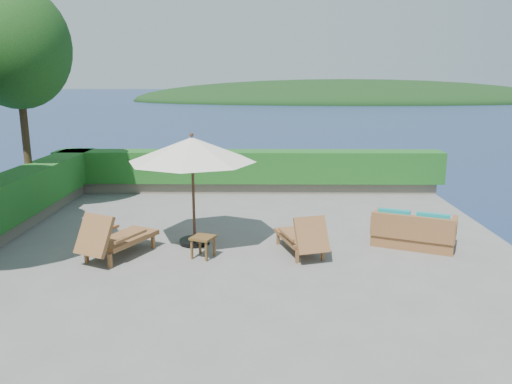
{
  "coord_description": "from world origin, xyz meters",
  "views": [
    {
      "loc": [
        0.44,
        -10.26,
        3.64
      ],
      "look_at": [
        0.3,
        0.8,
        1.1
      ],
      "focal_mm": 35.0,
      "sensor_mm": 36.0,
      "label": 1
    }
  ],
  "objects_px": {
    "patio_umbrella": "(192,151)",
    "lounge_right": "(302,237)",
    "lounge_left": "(115,238)",
    "side_table": "(203,240)",
    "wicker_loveseat": "(413,232)"
  },
  "relations": [
    {
      "from": "side_table",
      "to": "wicker_loveseat",
      "type": "bearing_deg",
      "value": 9.51
    },
    {
      "from": "lounge_right",
      "to": "wicker_loveseat",
      "type": "height_order",
      "value": "lounge_right"
    },
    {
      "from": "lounge_left",
      "to": "side_table",
      "type": "xyz_separation_m",
      "value": [
        1.81,
        0.02,
        -0.05
      ]
    },
    {
      "from": "lounge_left",
      "to": "side_table",
      "type": "bearing_deg",
      "value": 26.99
    },
    {
      "from": "patio_umbrella",
      "to": "lounge_right",
      "type": "bearing_deg",
      "value": -15.43
    },
    {
      "from": "wicker_loveseat",
      "to": "lounge_left",
      "type": "bearing_deg",
      "value": -149.86
    },
    {
      "from": "lounge_left",
      "to": "patio_umbrella",
      "type": "bearing_deg",
      "value": 56.84
    },
    {
      "from": "lounge_left",
      "to": "lounge_right",
      "type": "bearing_deg",
      "value": 29.92
    },
    {
      "from": "patio_umbrella",
      "to": "lounge_left",
      "type": "relative_size",
      "value": 1.49
    },
    {
      "from": "wicker_loveseat",
      "to": "lounge_right",
      "type": "bearing_deg",
      "value": -144.66
    },
    {
      "from": "side_table",
      "to": "wicker_loveseat",
      "type": "xyz_separation_m",
      "value": [
        4.54,
        0.76,
        -0.04
      ]
    },
    {
      "from": "patio_umbrella",
      "to": "lounge_left",
      "type": "distance_m",
      "value": 2.43
    },
    {
      "from": "lounge_right",
      "to": "patio_umbrella",
      "type": "bearing_deg",
      "value": 147.76
    },
    {
      "from": "patio_umbrella",
      "to": "wicker_loveseat",
      "type": "height_order",
      "value": "patio_umbrella"
    },
    {
      "from": "patio_umbrella",
      "to": "wicker_loveseat",
      "type": "xyz_separation_m",
      "value": [
        4.84,
        -0.11,
        -1.78
      ]
    }
  ]
}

